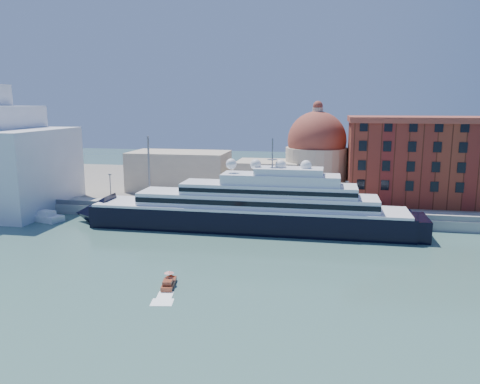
# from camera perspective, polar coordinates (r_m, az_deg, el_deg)

# --- Properties ---
(ground) EXTENTS (400.00, 400.00, 0.00)m
(ground) POSITION_cam_1_polar(r_m,az_deg,el_deg) (88.87, -6.52, -8.16)
(ground) COLOR #376058
(ground) RESTS_ON ground
(quay) EXTENTS (180.00, 10.00, 2.50)m
(quay) POSITION_cam_1_polar(r_m,az_deg,el_deg) (120.15, -1.76, -2.45)
(quay) COLOR gray
(quay) RESTS_ON ground
(land) EXTENTS (260.00, 72.00, 2.00)m
(land) POSITION_cam_1_polar(r_m,az_deg,el_deg) (159.67, 1.41, 0.77)
(land) COLOR slate
(land) RESTS_ON ground
(quay_fence) EXTENTS (180.00, 0.10, 1.20)m
(quay_fence) POSITION_cam_1_polar(r_m,az_deg,el_deg) (115.46, -2.24, -2.06)
(quay_fence) COLOR slate
(quay_fence) RESTS_ON quay
(superyacht) EXTENTS (82.47, 11.43, 24.65)m
(superyacht) POSITION_cam_1_polar(r_m,az_deg,el_deg) (107.93, -0.28, -2.33)
(superyacht) COLOR black
(superyacht) RESTS_ON ground
(service_barge) EXTENTS (12.84, 7.38, 2.74)m
(service_barge) POSITION_cam_1_polar(r_m,az_deg,el_deg) (126.86, -22.99, -2.82)
(service_barge) COLOR white
(service_barge) RESTS_ON ground
(water_taxi) EXTENTS (2.65, 5.53, 2.52)m
(water_taxi) POSITION_cam_1_polar(r_m,az_deg,el_deg) (76.56, -8.68, -10.90)
(water_taxi) COLOR maroon
(water_taxi) RESTS_ON ground
(warehouse) EXTENTS (43.00, 19.00, 23.25)m
(warehouse) POSITION_cam_1_polar(r_m,az_deg,el_deg) (135.69, 22.01, 3.67)
(warehouse) COLOR brown
(warehouse) RESTS_ON land
(church) EXTENTS (66.00, 18.00, 25.50)m
(church) POSITION_cam_1_polar(r_m,az_deg,el_deg) (140.34, 2.86, 3.46)
(church) COLOR beige
(church) RESTS_ON land
(lamp_posts) EXTENTS (120.80, 2.40, 18.00)m
(lamp_posts) POSITION_cam_1_polar(r_m,az_deg,el_deg) (120.20, -7.87, 1.63)
(lamp_posts) COLOR slate
(lamp_posts) RESTS_ON quay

